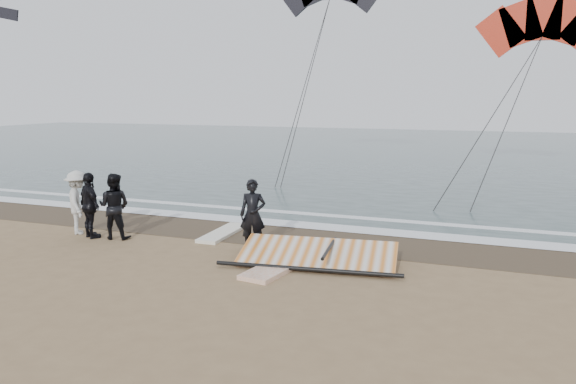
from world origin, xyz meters
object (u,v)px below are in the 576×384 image
Objects in this scene: man_main at (253,215)px; board_white at (282,265)px; board_cream at (223,233)px; sail_rig at (317,255)px.

board_white is (1.31, -1.20, -0.91)m from man_main.
sail_rig is at bearing -28.61° from board_cream.
man_main reaches higher than board_cream.
board_white is 3.72m from board_cream.
board_cream is (-2.85, 2.40, -0.00)m from board_white.
sail_rig is (2.00, -0.56, -0.77)m from man_main.
board_cream is 3.95m from sail_rig.
board_cream is at bearing 153.51° from sail_rig.
board_white reaches higher than board_cream.
sail_rig is (3.53, -1.76, 0.15)m from board_cream.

